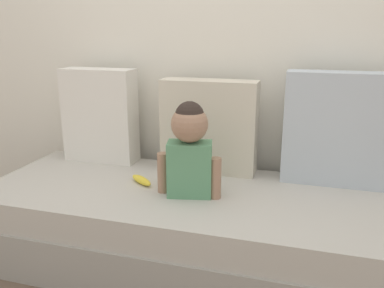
# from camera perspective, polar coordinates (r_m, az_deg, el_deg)

# --- Properties ---
(ground_plane) EXTENTS (12.00, 12.00, 0.00)m
(ground_plane) POSITION_cam_1_polar(r_m,az_deg,el_deg) (2.26, 0.06, -16.26)
(ground_plane) COLOR brown
(back_wall) EXTENTS (5.43, 0.10, 2.57)m
(back_wall) POSITION_cam_1_polar(r_m,az_deg,el_deg) (2.45, 3.98, 17.88)
(back_wall) COLOR silver
(back_wall) RESTS_ON ground
(couch) EXTENTS (2.23, 0.86, 0.41)m
(couch) POSITION_cam_1_polar(r_m,az_deg,el_deg) (2.16, 0.06, -11.75)
(couch) COLOR #9C978F
(couch) RESTS_ON ground
(throw_pillow_left) EXTENTS (0.45, 0.16, 0.57)m
(throw_pillow_left) POSITION_cam_1_polar(r_m,az_deg,el_deg) (2.54, -12.90, 3.96)
(throw_pillow_left) COLOR silver
(throw_pillow_left) RESTS_ON couch
(throw_pillow_center) EXTENTS (0.54, 0.16, 0.53)m
(throw_pillow_center) POSITION_cam_1_polar(r_m,az_deg,el_deg) (2.29, 2.42, 2.51)
(throw_pillow_center) COLOR beige
(throw_pillow_center) RESTS_ON couch
(throw_pillow_right) EXTENTS (0.55, 0.16, 0.59)m
(throw_pillow_right) POSITION_cam_1_polar(r_m,az_deg,el_deg) (2.22, 19.96, 1.98)
(throw_pillow_right) COLOR #B2BCC6
(throw_pillow_right) RESTS_ON couch
(toddler) EXTENTS (0.33, 0.18, 0.47)m
(toddler) POSITION_cam_1_polar(r_m,az_deg,el_deg) (1.94, -0.48, -0.32)
(toddler) COLOR #568E66
(toddler) RESTS_ON couch
(banana) EXTENTS (0.16, 0.13, 0.04)m
(banana) POSITION_cam_1_polar(r_m,az_deg,el_deg) (2.17, -7.18, -5.10)
(banana) COLOR yellow
(banana) RESTS_ON couch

